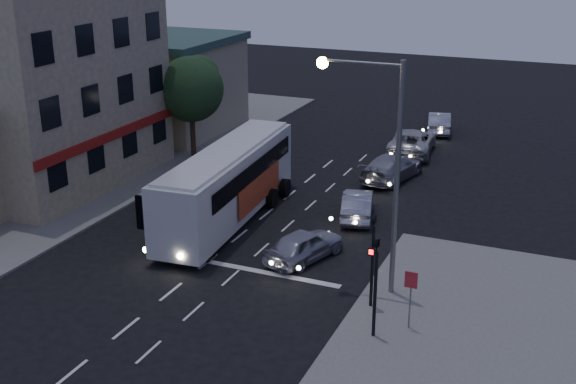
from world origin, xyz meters
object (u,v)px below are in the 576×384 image
at_px(regulatory_sign, 411,291).
at_px(street_tree, 191,86).
at_px(tour_bus, 228,182).
at_px(car_suv, 304,245).
at_px(streetlight, 381,151).
at_px(car_extra, 439,122).
at_px(traffic_signal_main, 373,250).
at_px(traffic_signal_side, 376,276).
at_px(car_sedan_b, 392,167).
at_px(car_sedan_a, 357,205).
at_px(car_sedan_c, 412,141).

xyz_separation_m(regulatory_sign, street_tree, (-17.51, 15.26, 2.90)).
bearing_deg(tour_bus, car_suv, -32.72).
height_order(car_suv, streetlight, streetlight).
relative_size(car_extra, street_tree, 0.70).
bearing_deg(car_suv, traffic_signal_main, 160.34).
distance_m(traffic_signal_side, regulatory_sign, 1.61).
bearing_deg(regulatory_sign, car_sedan_b, 107.36).
distance_m(car_sedan_a, street_tree, 14.27).
height_order(car_sedan_b, regulatory_sign, regulatory_sign).
bearing_deg(tour_bus, streetlight, -30.84).
distance_m(traffic_signal_main, streetlight, 3.61).
relative_size(car_sedan_b, traffic_signal_main, 1.23).
height_order(tour_bus, regulatory_sign, tour_bus).
distance_m(car_suv, street_tree, 16.81).
distance_m(tour_bus, car_sedan_b, 10.81).
xyz_separation_m(tour_bus, car_extra, (6.01, 20.45, -1.25)).
bearing_deg(car_sedan_b, car_sedan_c, -77.58).
height_order(car_sedan_a, street_tree, street_tree).
relative_size(tour_bus, car_extra, 2.76).
distance_m(car_extra, street_tree, 17.97).
bearing_deg(regulatory_sign, streetlight, 128.75).
distance_m(car_suv, traffic_signal_main, 5.22).
relative_size(traffic_signal_main, streetlight, 0.46).
bearing_deg(car_sedan_a, regulatory_sign, 102.72).
relative_size(tour_bus, car_sedan_b, 2.37).
distance_m(car_sedan_a, car_sedan_c, 11.88).
distance_m(tour_bus, streetlight, 10.43).
height_order(traffic_signal_side, regulatory_sign, traffic_signal_side).
xyz_separation_m(car_sedan_a, traffic_signal_side, (3.98, -10.56, 1.74)).
xyz_separation_m(tour_bus, car_sedan_c, (5.49, 14.69, -1.18)).
bearing_deg(car_extra, car_sedan_a, 76.94).
relative_size(car_sedan_a, car_extra, 0.95).
xyz_separation_m(car_suv, street_tree, (-11.92, 11.22, 3.81)).
distance_m(car_sedan_c, streetlight, 19.93).
height_order(car_sedan_c, traffic_signal_side, traffic_signal_side).
xyz_separation_m(tour_bus, car_sedan_a, (5.68, 2.81, -1.29)).
height_order(car_extra, traffic_signal_main, traffic_signal_main).
relative_size(car_extra, traffic_signal_side, 1.06).
relative_size(car_sedan_a, streetlight, 0.46).
xyz_separation_m(car_suv, car_extra, (0.93, 23.20, 0.03)).
height_order(tour_bus, car_sedan_a, tour_bus).
bearing_deg(tour_bus, traffic_signal_side, -43.04).
height_order(car_extra, regulatory_sign, regulatory_sign).
height_order(car_sedan_b, streetlight, streetlight).
xyz_separation_m(car_extra, streetlight, (2.70, -24.80, 5.02)).
height_order(traffic_signal_main, traffic_signal_side, same).
bearing_deg(traffic_signal_side, regulatory_sign, 43.92).
height_order(car_sedan_c, traffic_signal_main, traffic_signal_main).
height_order(car_extra, streetlight, streetlight).
xyz_separation_m(car_sedan_b, regulatory_sign, (4.97, -15.89, 0.86)).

